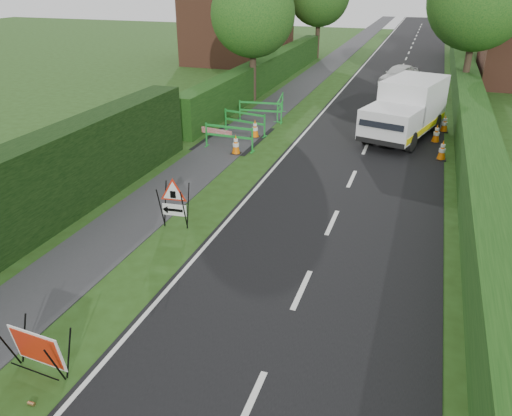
# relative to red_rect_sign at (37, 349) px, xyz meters

# --- Properties ---
(ground) EXTENTS (120.00, 120.00, 0.00)m
(ground) POSITION_rel_red_rect_sign_xyz_m (1.25, 2.97, -0.52)
(ground) COLOR #234012
(ground) RESTS_ON ground
(road_surface) EXTENTS (6.00, 90.00, 0.02)m
(road_surface) POSITION_rel_red_rect_sign_xyz_m (3.75, 37.97, -0.52)
(road_surface) COLOR black
(road_surface) RESTS_ON ground
(footpath) EXTENTS (2.00, 90.00, 0.02)m
(footpath) POSITION_rel_red_rect_sign_xyz_m (-1.75, 37.97, -0.52)
(footpath) COLOR #2D2D30
(footpath) RESTS_ON ground
(hedge_west_near) EXTENTS (1.10, 18.00, 2.50)m
(hedge_west_near) POSITION_rel_red_rect_sign_xyz_m (-3.75, 2.97, -0.52)
(hedge_west_near) COLOR black
(hedge_west_near) RESTS_ON ground
(hedge_west_far) EXTENTS (1.00, 24.00, 1.80)m
(hedge_west_far) POSITION_rel_red_rect_sign_xyz_m (-3.75, 24.97, -0.52)
(hedge_west_far) COLOR #14380F
(hedge_west_far) RESTS_ON ground
(hedge_east) EXTENTS (1.20, 50.00, 1.50)m
(hedge_east) POSITION_rel_red_rect_sign_xyz_m (7.75, 18.97, -0.52)
(hedge_east) COLOR #14380F
(hedge_east) RESTS_ON ground
(house_west) EXTENTS (7.50, 7.40, 7.88)m
(house_west) POSITION_rel_red_rect_sign_xyz_m (-8.75, 32.97, 2.37)
(house_west) COLOR brown
(house_west) RESTS_ON ground
(tree_nw) EXTENTS (4.40, 4.40, 6.70)m
(tree_nw) POSITION_rel_red_rect_sign_xyz_m (-3.35, 20.97, 3.96)
(tree_nw) COLOR #2D2116
(tree_nw) RESTS_ON ground
(tree_ne) EXTENTS (5.20, 5.20, 7.79)m
(tree_ne) POSITION_rel_red_rect_sign_xyz_m (7.65, 24.97, 4.65)
(tree_ne) COLOR #2D2116
(tree_ne) RESTS_ON ground
(tree_fe) EXTENTS (4.20, 4.20, 6.33)m
(tree_fe) POSITION_rel_red_rect_sign_xyz_m (7.65, 40.97, 3.70)
(tree_fe) COLOR #2D2116
(tree_fe) RESTS_ON ground
(red_rect_sign) EXTENTS (1.10, 0.71, 0.91)m
(red_rect_sign) POSITION_rel_red_rect_sign_xyz_m (0.00, 0.00, 0.00)
(red_rect_sign) COLOR black
(red_rect_sign) RESTS_ON ground
(triangle_sign) EXTENTS (0.93, 0.93, 1.24)m
(triangle_sign) POSITION_rel_red_rect_sign_xyz_m (-0.36, 5.75, 0.34)
(triangle_sign) COLOR black
(triangle_sign) RESTS_ON ground
(works_van) EXTENTS (3.34, 5.57, 2.39)m
(works_van) POSITION_rel_red_rect_sign_xyz_m (5.06, 16.61, 0.74)
(works_van) COLOR silver
(works_van) RESTS_ON ground
(traffic_cone_0) EXTENTS (0.38, 0.38, 0.79)m
(traffic_cone_0) POSITION_rel_red_rect_sign_xyz_m (6.63, 14.06, -0.13)
(traffic_cone_0) COLOR black
(traffic_cone_0) RESTS_ON ground
(traffic_cone_1) EXTENTS (0.38, 0.38, 0.79)m
(traffic_cone_1) POSITION_rel_red_rect_sign_xyz_m (6.39, 16.26, -0.13)
(traffic_cone_1) COLOR black
(traffic_cone_1) RESTS_ON ground
(traffic_cone_2) EXTENTS (0.38, 0.38, 0.79)m
(traffic_cone_2) POSITION_rel_red_rect_sign_xyz_m (6.72, 17.98, -0.13)
(traffic_cone_2) COLOR black
(traffic_cone_2) RESTS_ON ground
(traffic_cone_3) EXTENTS (0.38, 0.38, 0.79)m
(traffic_cone_3) POSITION_rel_red_rect_sign_xyz_m (-0.98, 12.16, -0.13)
(traffic_cone_3) COLOR black
(traffic_cone_3) RESTS_ON ground
(traffic_cone_4) EXTENTS (0.38, 0.38, 0.79)m
(traffic_cone_4) POSITION_rel_red_rect_sign_xyz_m (-0.99, 14.46, -0.13)
(traffic_cone_4) COLOR black
(traffic_cone_4) RESTS_ON ground
(ped_barrier_0) EXTENTS (2.07, 0.42, 1.00)m
(ped_barrier_0) POSITION_rel_red_rect_sign_xyz_m (-1.44, 12.59, 0.11)
(ped_barrier_0) COLOR #1A922E
(ped_barrier_0) RESTS_ON ground
(ped_barrier_1) EXTENTS (2.09, 0.76, 1.00)m
(ped_barrier_1) POSITION_rel_red_rect_sign_xyz_m (-1.58, 14.81, 0.11)
(ped_barrier_1) COLOR #1A922E
(ped_barrier_1) RESTS_ON ground
(ped_barrier_2) EXTENTS (2.09, 0.60, 1.00)m
(ped_barrier_2) POSITION_rel_red_rect_sign_xyz_m (-1.54, 16.84, 0.11)
(ped_barrier_2) COLOR #1A922E
(ped_barrier_2) RESTS_ON ground
(ped_barrier_3) EXTENTS (0.68, 2.09, 1.00)m
(ped_barrier_3) POSITION_rel_red_rect_sign_xyz_m (-0.92, 18.03, 0.11)
(ped_barrier_3) COLOR #1A922E
(ped_barrier_3) RESTS_ON ground
(redwhite_plank) EXTENTS (1.48, 0.34, 0.25)m
(redwhite_plank) POSITION_rel_red_rect_sign_xyz_m (-2.28, 13.29, -0.52)
(redwhite_plank) COLOR red
(redwhite_plank) RESTS_ON ground
(litter_can) EXTENTS (0.12, 0.07, 0.07)m
(litter_can) POSITION_rel_red_rect_sign_xyz_m (0.35, -0.68, -0.52)
(litter_can) COLOR #BF7F4C
(litter_can) RESTS_ON ground
(hatchback_car) EXTENTS (2.54, 3.94, 1.25)m
(hatchback_car) POSITION_rel_red_rect_sign_xyz_m (3.96, 27.90, 0.10)
(hatchback_car) COLOR white
(hatchback_car) RESTS_ON ground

